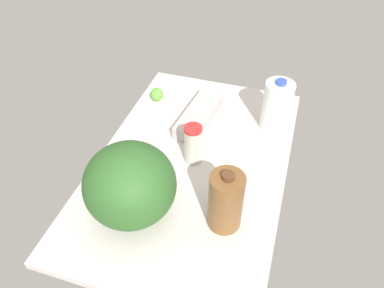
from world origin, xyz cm
name	(u,v)px	position (x,y,z in cm)	size (l,w,h in cm)	color
countertop	(192,164)	(0.00, 0.00, 1.50)	(120.00, 76.00, 3.00)	silver
chocolate_milk_jug	(226,201)	(24.97, 19.56, 14.58)	(11.76, 11.76, 24.73)	brown
milk_jug	(277,106)	(-33.14, 28.49, 14.43)	(12.68, 12.68, 24.42)	white
tumbler_cup	(194,144)	(-1.39, 0.41, 11.74)	(7.23, 7.23, 17.41)	beige
egg_carton	(200,115)	(-26.78, -4.73, 6.12)	(33.83, 11.54, 6.24)	beige
watermelon	(130,185)	(30.14, -12.46, 17.50)	(31.60, 31.60, 29.00)	#2E5F27
lime_by_jug	(126,157)	(8.16, -25.42, 5.79)	(5.59, 5.59, 5.59)	#6FB33F
lime_near_front	(157,94)	(-36.16, -29.41, 6.20)	(6.40, 6.40, 6.40)	#60B33C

